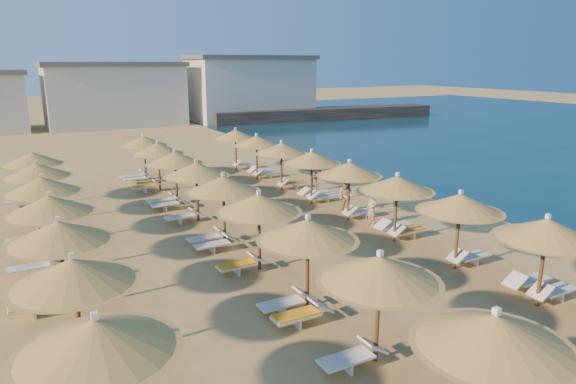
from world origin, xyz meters
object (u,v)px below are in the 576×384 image
parasol_row_east (372,177)px  beachgoer_c (314,175)px  parasol_row_west (240,194)px  beachgoer_a (372,209)px  beachgoer_b (346,196)px  jetty (325,114)px

parasol_row_east → beachgoer_c: bearing=77.9°
parasol_row_west → beachgoer_a: 6.92m
beachgoer_a → beachgoer_b: bearing=171.6°
parasol_row_east → parasol_row_west: same height
parasol_row_east → parasol_row_west: (-6.24, 0.00, 0.00)m
parasol_row_east → beachgoer_c: parasol_row_east is taller
parasol_row_west → beachgoer_c: size_ratio=17.95×
jetty → beachgoer_a: size_ratio=19.22×
parasol_row_west → beachgoer_c: parasol_row_west is taller
jetty → parasol_row_east: (-22.84, -39.14, 1.68)m
jetty → parasol_row_east: bearing=-113.8°
parasol_row_east → beachgoer_a: bearing=47.2°
beachgoer_b → beachgoer_c: bearing=148.8°
beachgoer_b → beachgoer_c: beachgoer_c is taller
beachgoer_b → beachgoer_c: 4.58m
beachgoer_a → parasol_row_east: bearing=-46.2°
jetty → beachgoer_a: (-22.38, -38.64, 0.03)m
beachgoer_b → beachgoer_c: size_ratio=0.89×
jetty → beachgoer_c: size_ratio=16.23×
beachgoer_c → beachgoer_b: bearing=-81.6°
jetty → beachgoer_a: bearing=-113.6°
parasol_row_west → jetty: bearing=53.4°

